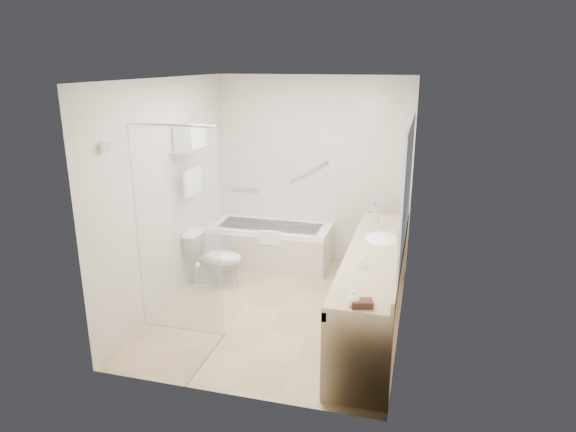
% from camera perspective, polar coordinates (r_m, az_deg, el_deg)
% --- Properties ---
extents(floor, '(3.20, 3.20, 0.00)m').
position_cam_1_polar(floor, '(5.85, -0.78, -10.25)').
color(floor, tan).
rests_on(floor, ground).
extents(ceiling, '(2.60, 3.20, 0.10)m').
position_cam_1_polar(ceiling, '(5.21, -0.89, 15.03)').
color(ceiling, white).
rests_on(ceiling, wall_back).
extents(wall_back, '(2.60, 0.10, 2.50)m').
position_cam_1_polar(wall_back, '(6.91, 2.81, 5.02)').
color(wall_back, beige).
rests_on(wall_back, ground).
extents(wall_front, '(2.60, 0.10, 2.50)m').
position_cam_1_polar(wall_front, '(3.96, -7.18, -4.27)').
color(wall_front, beige).
rests_on(wall_front, ground).
extents(wall_left, '(0.10, 3.20, 2.50)m').
position_cam_1_polar(wall_left, '(5.88, -13.13, 2.47)').
color(wall_left, beige).
rests_on(wall_left, ground).
extents(wall_right, '(0.10, 3.20, 2.50)m').
position_cam_1_polar(wall_right, '(5.21, 13.07, 0.62)').
color(wall_right, beige).
rests_on(wall_right, ground).
extents(bathtub, '(1.60, 0.73, 0.59)m').
position_cam_1_polar(bathtub, '(6.96, -1.96, -3.22)').
color(bathtub, white).
rests_on(bathtub, floor).
extents(grab_bar_short, '(0.40, 0.03, 0.03)m').
position_cam_1_polar(grab_bar_short, '(7.19, -4.71, 3.01)').
color(grab_bar_short, silver).
rests_on(grab_bar_short, wall_back).
extents(grab_bar_long, '(0.53, 0.03, 0.33)m').
position_cam_1_polar(grab_bar_long, '(6.88, 2.33, 4.98)').
color(grab_bar_long, silver).
rests_on(grab_bar_long, wall_back).
extents(shower_enclosure, '(0.96, 0.91, 2.11)m').
position_cam_1_polar(shower_enclosure, '(4.85, -11.05, -2.77)').
color(shower_enclosure, silver).
rests_on(shower_enclosure, floor).
extents(towel_shelf, '(0.24, 0.55, 0.81)m').
position_cam_1_polar(towel_shelf, '(6.02, -10.79, 7.86)').
color(towel_shelf, silver).
rests_on(towel_shelf, wall_left).
extents(vanity_counter, '(0.55, 2.70, 0.95)m').
position_cam_1_polar(vanity_counter, '(5.28, 9.56, -5.96)').
color(vanity_counter, tan).
rests_on(vanity_counter, floor).
extents(sink, '(0.40, 0.52, 0.14)m').
position_cam_1_polar(sink, '(5.59, 10.38, -2.73)').
color(sink, white).
rests_on(sink, vanity_counter).
extents(faucet, '(0.03, 0.03, 0.14)m').
position_cam_1_polar(faucet, '(5.54, 11.94, -1.78)').
color(faucet, silver).
rests_on(faucet, vanity_counter).
extents(mirror, '(0.02, 2.00, 1.20)m').
position_cam_1_polar(mirror, '(4.99, 13.11, 3.47)').
color(mirror, '#AFB4BB').
rests_on(mirror, wall_right).
extents(hairdryer_unit, '(0.08, 0.10, 0.18)m').
position_cam_1_polar(hairdryer_unit, '(6.18, 13.16, 5.07)').
color(hairdryer_unit, white).
rests_on(hairdryer_unit, wall_right).
extents(toilet, '(0.71, 0.42, 0.68)m').
position_cam_1_polar(toilet, '(6.35, -8.10, -4.79)').
color(toilet, white).
rests_on(toilet, floor).
extents(amenity_basket, '(0.19, 0.15, 0.06)m').
position_cam_1_polar(amenity_basket, '(4.05, 8.21, -9.59)').
color(amenity_basket, '#3F2316').
rests_on(amenity_basket, vanity_counter).
extents(soap_bottle_a, '(0.08, 0.14, 0.06)m').
position_cam_1_polar(soap_bottle_a, '(4.77, 8.31, -5.30)').
color(soap_bottle_a, white).
rests_on(soap_bottle_a, vanity_counter).
extents(soap_bottle_b, '(0.14, 0.16, 0.10)m').
position_cam_1_polar(soap_bottle_b, '(4.04, 7.29, -9.19)').
color(soap_bottle_b, white).
rests_on(soap_bottle_b, vanity_counter).
extents(water_bottle_left, '(0.07, 0.07, 0.22)m').
position_cam_1_polar(water_bottle_left, '(5.83, 9.02, -0.51)').
color(water_bottle_left, silver).
rests_on(water_bottle_left, vanity_counter).
extents(water_bottle_mid, '(0.05, 0.05, 0.17)m').
position_cam_1_polar(water_bottle_mid, '(5.65, 9.97, -1.34)').
color(water_bottle_mid, silver).
rests_on(water_bottle_mid, vanity_counter).
extents(water_bottle_right, '(0.06, 0.06, 0.21)m').
position_cam_1_polar(water_bottle_right, '(6.19, 9.59, 0.48)').
color(water_bottle_right, silver).
rests_on(water_bottle_right, vanity_counter).
extents(drinking_glass_near, '(0.08, 0.08, 0.09)m').
position_cam_1_polar(drinking_glass_near, '(6.00, 10.46, -0.59)').
color(drinking_glass_near, silver).
rests_on(drinking_glass_near, vanity_counter).
extents(drinking_glass_far, '(0.08, 0.08, 0.08)m').
position_cam_1_polar(drinking_glass_far, '(5.91, 10.27, -0.88)').
color(drinking_glass_far, silver).
rests_on(drinking_glass_far, vanity_counter).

